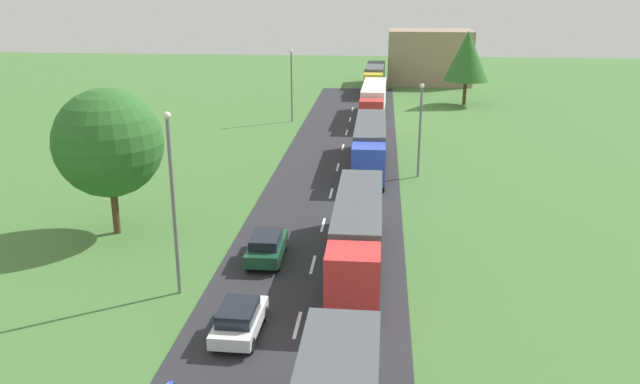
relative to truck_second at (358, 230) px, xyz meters
name	(u,v)px	position (x,y,z in m)	size (l,w,h in m)	color
road	(293,342)	(-2.38, -8.09, -2.04)	(10.00, 140.00, 0.06)	#2B2B30
truck_second	(358,230)	(0.00, 0.00, 0.00)	(2.51, 13.67, 3.44)	red
truck_third	(370,143)	(0.23, 19.87, 0.02)	(2.53, 14.47, 3.50)	blue
truck_fourth	(373,100)	(0.19, 39.83, 0.12)	(2.77, 14.29, 3.73)	red
truck_fifth	(375,77)	(0.04, 59.19, 0.06)	(2.79, 13.45, 3.60)	yellow
car_third	(239,319)	(-4.76, -7.76, -1.25)	(1.86, 4.00, 1.46)	white
car_fourth	(267,246)	(-4.98, 0.26, -1.22)	(1.88, 4.27, 1.52)	#19472D
lamppost_second	(173,197)	(-8.59, -3.98, 2.93)	(0.36, 0.36, 9.04)	slate
lamppost_third	(420,125)	(4.10, 17.48, 2.08)	(0.36, 0.36, 7.36)	slate
lamppost_fourth	(292,82)	(-8.74, 37.90, 2.32)	(0.36, 0.36, 7.85)	slate
tree_oak	(108,143)	(-14.82, 3.55, 3.57)	(6.43, 6.43, 8.86)	#513823
tree_maple	(467,56)	(11.44, 50.28, 3.98)	(5.52, 5.52, 9.10)	#513823
distant_building	(429,57)	(8.10, 68.52, 1.91)	(12.35, 8.59, 7.97)	#9E846B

